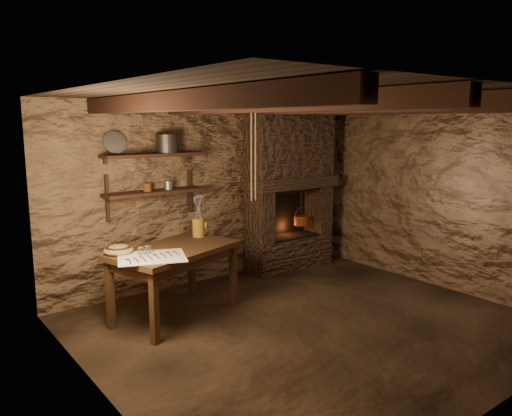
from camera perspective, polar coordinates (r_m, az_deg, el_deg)
floor at (r=5.51m, az=6.05°, el=-13.13°), size 4.50×4.50×0.00m
back_wall at (r=6.73m, az=-5.51°, el=1.74°), size 4.50×0.04×2.40m
front_wall at (r=3.99m, az=26.53°, el=-4.90°), size 4.50×0.04×2.40m
left_wall at (r=3.99m, az=-17.94°, el=-4.34°), size 0.04×4.00×2.40m
right_wall at (r=6.89m, az=20.01°, el=1.37°), size 0.04×4.00×2.40m
ceiling at (r=5.08m, az=6.55°, el=12.67°), size 4.50×4.00×0.04m
beam_far_left at (r=4.18m, az=-8.84°, el=12.00°), size 0.14×3.95×0.16m
beam_mid_left at (r=4.74m, az=2.07°, el=11.84°), size 0.14×3.95×0.16m
beam_mid_right at (r=5.43m, az=10.43°, el=11.44°), size 0.14×3.95×0.16m
beam_far_right at (r=6.20m, az=16.78°, el=10.97°), size 0.14×3.95×0.16m
shelf_lower at (r=6.17m, az=-11.46°, el=1.79°), size 1.25×0.30×0.04m
shelf_upper at (r=6.13m, az=-11.60°, el=5.96°), size 1.25×0.30×0.04m
hearth at (r=7.28m, az=3.85°, el=2.58°), size 1.43×0.51×2.30m
work_table at (r=5.62m, az=-9.24°, el=-8.10°), size 1.56×1.18×0.79m
linen_cloth at (r=5.16m, az=-11.82°, el=-5.52°), size 0.81×0.74×0.01m
pewter_cutlery_row at (r=5.14m, az=-11.72°, el=-5.46°), size 0.60×0.40×0.01m
drinking_glasses at (r=5.27m, az=-12.23°, el=-4.68°), size 0.21×0.06×0.09m
stoneware_jug at (r=5.95m, az=-6.59°, el=-1.24°), size 0.17×0.17×0.50m
wooden_bowl at (r=5.38m, az=-15.45°, el=-4.68°), size 0.36×0.36×0.11m
iron_stockpot at (r=6.20m, az=-10.14°, el=7.17°), size 0.35×0.35×0.20m
tin_pan at (r=6.03m, az=-15.87°, el=7.21°), size 0.28×0.13×0.27m
small_kettle at (r=6.24m, az=-10.00°, el=2.59°), size 0.17×0.14×0.16m
rusty_tin at (r=6.12m, az=-12.31°, el=2.34°), size 0.10×0.10×0.10m
red_pot at (r=7.45m, az=5.15°, el=-1.34°), size 0.25×0.25×0.54m
hanging_ropes at (r=5.92m, az=-0.30°, el=6.51°), size 0.08×0.08×1.20m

